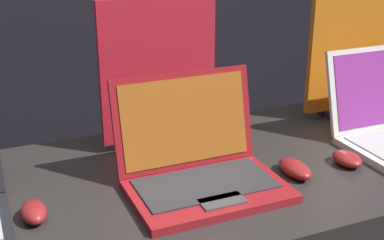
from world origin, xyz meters
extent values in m
ellipsoid|color=maroon|center=(-0.41, 0.29, 0.96)|extent=(0.06, 0.09, 0.04)
cube|color=maroon|center=(-0.01, 0.24, 0.95)|extent=(0.37, 0.25, 0.02)
cube|color=#2D2D30|center=(-0.01, 0.26, 0.96)|extent=(0.33, 0.17, 0.00)
cube|color=#3F3F42|center=(-0.01, 0.17, 0.96)|extent=(0.10, 0.05, 0.00)
cube|color=maroon|center=(-0.01, 0.39, 1.08)|extent=(0.37, 0.07, 0.24)
cube|color=#A5591E|center=(-0.01, 0.38, 1.08)|extent=(0.34, 0.05, 0.21)
ellipsoid|color=maroon|center=(0.24, 0.25, 0.96)|extent=(0.06, 0.12, 0.04)
cube|color=black|center=(-0.01, 0.58, 0.95)|extent=(0.19, 0.07, 0.02)
cube|color=red|center=(-0.01, 0.58, 1.16)|extent=(0.34, 0.02, 0.40)
cube|color=silver|center=(0.65, 0.41, 1.08)|extent=(0.40, 0.08, 0.24)
cube|color=#8C338C|center=(0.65, 0.41, 1.08)|extent=(0.36, 0.06, 0.21)
ellipsoid|color=maroon|center=(0.40, 0.25, 0.96)|extent=(0.07, 0.10, 0.04)
cube|color=black|center=(0.65, 0.57, 0.95)|extent=(0.18, 0.07, 0.02)
cube|color=orange|center=(0.65, 0.57, 1.19)|extent=(0.33, 0.02, 0.46)
cylinder|color=#282833|center=(1.16, 1.02, 0.41)|extent=(0.25, 0.25, 0.81)
cylinder|color=#262628|center=(1.16, 1.02, 1.15)|extent=(0.32, 0.32, 0.68)
camera|label=1|loc=(-0.49, -0.78, 1.57)|focal=50.00mm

